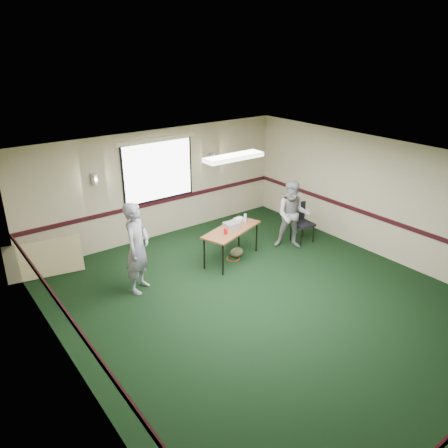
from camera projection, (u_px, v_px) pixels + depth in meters
ground at (265, 303)px, 8.32m from camera, size 8.00×8.00×0.00m
room_shell at (201, 196)px, 9.28m from camera, size 8.00×8.02×8.00m
folding_table at (232, 231)px, 9.71m from camera, size 1.64×1.07×0.76m
projector at (232, 225)px, 9.76m from camera, size 0.33×0.28×0.11m
game_console at (239, 219)px, 10.14m from camera, size 0.21×0.17×0.05m
red_cup at (226, 231)px, 9.40m from camera, size 0.08×0.08×0.12m
water_bottle at (245, 218)px, 10.02m from camera, size 0.06×0.06×0.20m
duffel_bag at (237, 252)px, 10.06m from camera, size 0.39×0.35×0.23m
cable_coil at (233, 259)px, 10.00m from camera, size 0.37×0.37×0.02m
folded_table at (45, 259)px, 9.16m from camera, size 1.54×0.52×0.78m
conference_chair at (300, 219)px, 10.76m from camera, size 0.51×0.53×0.95m
person_left at (137, 248)px, 8.43m from camera, size 0.80×0.76×1.85m
person_right at (293, 215)px, 10.27m from camera, size 1.02×1.01×1.67m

